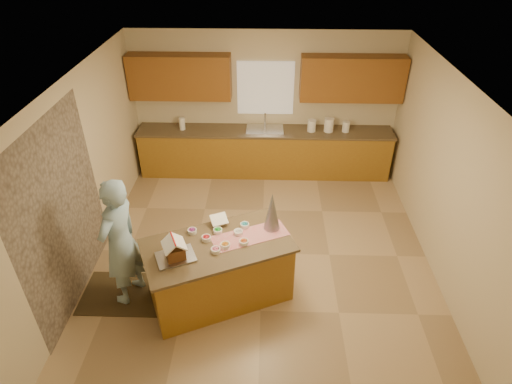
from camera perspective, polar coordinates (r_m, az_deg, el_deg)
floor at (r=6.71m, az=0.81°, el=-8.11°), size 5.50×5.50×0.00m
ceiling at (r=5.32m, az=1.04°, el=14.23°), size 5.50×5.50×0.00m
wall_back at (r=8.37m, az=1.24°, el=11.69°), size 5.50×5.50×0.00m
wall_front at (r=3.84m, az=0.16°, el=-20.33°), size 5.50×5.50×0.00m
wall_left at (r=6.43m, az=-21.97°, el=1.98°), size 5.50×5.50×0.00m
wall_right at (r=6.39m, az=23.96°, el=1.24°), size 5.50×5.50×0.00m
stone_accent at (r=5.87m, az=-24.25°, el=-2.95°), size 0.00×2.50×2.50m
window_curtain at (r=8.23m, az=1.26°, el=13.55°), size 1.05×0.03×1.00m
back_counter_base at (r=8.48m, az=1.14°, el=5.22°), size 4.80×0.60×0.88m
back_counter_top at (r=8.27m, az=1.18°, el=8.02°), size 4.85×0.63×0.04m
upper_cabinet_left at (r=8.17m, az=-10.04°, el=14.76°), size 1.85×0.35×0.80m
upper_cabinet_right at (r=8.14m, az=12.60°, el=14.43°), size 1.85×0.35×0.80m
sink at (r=8.28m, az=1.18°, el=7.96°), size 0.70×0.45×0.12m
faucet at (r=8.37m, az=1.21°, el=9.54°), size 0.03×0.03×0.28m
island_base at (r=5.81m, az=-4.91°, el=-10.47°), size 1.98×1.53×0.87m
island_top at (r=5.50m, az=-5.13°, el=-7.06°), size 2.09×1.63×0.04m
table_runner at (r=5.59m, az=-0.79°, el=-5.80°), size 1.05×0.72×0.01m
baking_tray at (r=5.36m, az=-10.58°, el=-8.44°), size 0.55×0.49×0.02m
cookbook at (r=5.75m, az=-4.92°, el=-3.62°), size 0.27×0.24×0.09m
tinsel_tree at (r=5.57m, az=2.13°, el=-2.56°), size 0.29×0.29×0.54m
rug at (r=6.35m, az=-16.54°, el=-12.74°), size 1.24×0.81×0.01m
boy at (r=5.73m, az=-17.51°, el=-6.38°), size 0.64×0.77×1.82m
canister_a at (r=8.26m, az=7.37°, el=8.69°), size 0.16×0.16×0.22m
canister_b at (r=8.29m, az=9.62°, el=8.74°), size 0.18×0.18×0.26m
canister_c at (r=8.35m, az=11.81°, el=8.46°), size 0.14×0.14×0.20m
paper_towel at (r=8.37m, az=-9.75°, el=8.91°), size 0.11×0.11×0.24m
gingerbread_house at (r=5.29m, az=-10.70°, el=-7.50°), size 0.36×0.36×0.28m
candy_bowls at (r=5.56m, az=-4.38°, el=-5.92°), size 0.80×0.63×0.05m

